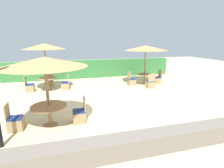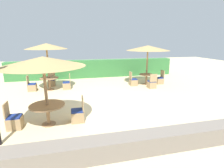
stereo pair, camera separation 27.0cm
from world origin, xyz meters
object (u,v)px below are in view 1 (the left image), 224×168
object	(u,v)px
patio_chair_back_right_east	(157,80)
parasol_front_left	(44,62)
round_table_back_right	(144,76)
round_table_front_left	(49,109)
patio_chair_front_left_west	(15,123)
patio_chair_back_left_west	(30,87)
parasol_back_left	(44,47)
patio_chair_back_right_west	(131,81)
patio_chair_back_left_north	(49,82)
round_table_back_left	(47,81)
patio_chair_back_right_south	(150,84)
patio_chair_back_left_east	(65,85)
parasol_back_right	(146,48)
patio_chair_front_left_east	(80,115)

from	to	relation	value
patio_chair_back_right_east	parasol_front_left	xyz separation A→B (m)	(-6.73, -4.51, 1.97)
round_table_back_right	round_table_front_left	distance (m)	7.35
patio_chair_front_left_west	patio_chair_back_left_west	bearing A→B (deg)	-176.09
patio_chair_front_left_west	parasol_back_left	bearing A→B (deg)	171.71
patio_chair_back_right_west	patio_chair_back_right_east	distance (m)	1.92
patio_chair_back_left_west	patio_chair_back_left_north	size ratio (longest dim) A/B	1.00
patio_chair_back_right_east	round_table_back_left	bearing A→B (deg)	88.85
parasol_front_left	round_table_front_left	distance (m)	1.63
patio_chair_back_right_east	patio_chair_back_right_south	xyz separation A→B (m)	(-1.01, -0.90, 0.00)
parasol_back_left	patio_chair_back_left_east	xyz separation A→B (m)	(0.99, -0.03, -2.30)
round_table_back_right	patio_chair_back_left_north	world-z (taller)	patio_chair_back_left_north
parasol_back_left	patio_chair_back_right_south	bearing A→B (deg)	-9.69
parasol_back_right	parasol_front_left	world-z (taller)	parasol_back_right
parasol_back_right	patio_chair_front_left_east	world-z (taller)	parasol_back_right
round_table_back_left	parasol_front_left	bearing A→B (deg)	-85.01
patio_chair_back_right_west	parasol_back_left	xyz separation A→B (m)	(-5.22, 0.16, 2.30)
parasol_back_right	patio_chair_back_right_east	world-z (taller)	parasol_back_right
patio_chair_back_right_south	round_table_front_left	xyz separation A→B (m)	(-5.72, -3.61, 0.34)
patio_chair_back_right_south	round_table_front_left	distance (m)	6.77
parasol_back_right	parasol_back_left	xyz separation A→B (m)	(-6.18, 0.10, 0.15)
patio_chair_back_left_north	round_table_front_left	size ratio (longest dim) A/B	0.78
round_table_back_right	parasol_front_left	world-z (taller)	parasol_front_left
patio_chair_back_right_south	round_table_back_left	distance (m)	6.22
parasol_front_left	round_table_back_left	bearing A→B (deg)	94.99
patio_chair_back_right_south	patio_chair_back_left_west	distance (m)	7.21
patio_chair_back_right_west	patio_chair_back_right_east	xyz separation A→B (m)	(1.92, 0.01, 0.00)
patio_chair_back_left_west	patio_chair_back_left_east	distance (m)	2.00
parasol_back_right	patio_chair_back_left_east	xyz separation A→B (m)	(-5.18, 0.07, -2.15)
patio_chair_back_left_east	round_table_front_left	xyz separation A→B (m)	(-0.59, -4.62, 0.34)
patio_chair_back_left_west	patio_chair_front_left_east	bearing A→B (deg)	27.55
patio_chair_back_left_east	patio_chair_front_left_east	world-z (taller)	same
parasol_front_left	patio_chair_back_right_east	bearing A→B (deg)	33.81
round_table_back_left	patio_chair_back_left_north	bearing A→B (deg)	88.91
round_table_back_left	patio_chair_back_left_west	xyz separation A→B (m)	(-1.00, 0.03, -0.33)
round_table_back_right	parasol_front_left	size ratio (longest dim) A/B	0.35
round_table_back_left	parasol_back_right	bearing A→B (deg)	-0.97
parasol_back_right	patio_chair_back_right_west	xyz separation A→B (m)	(-0.95, -0.05, -2.15)
patio_chair_back_right_east	round_table_front_left	size ratio (longest dim) A/B	0.78
patio_chair_back_left_west	patio_chair_back_left_north	distance (m)	1.40
patio_chair_back_right_west	patio_chair_back_left_north	bearing A→B (deg)	-102.39
parasol_back_right	parasol_back_left	bearing A→B (deg)	179.03
patio_chair_back_left_west	patio_chair_front_left_west	distance (m)	4.71
patio_chair_front_left_west	patio_chair_back_right_east	bearing A→B (deg)	120.12
patio_chair_back_right_east	round_table_back_left	size ratio (longest dim) A/B	0.87
round_table_back_left	patio_chair_back_left_east	xyz separation A→B (m)	(0.99, -0.03, -0.33)
patio_chair_back_left_north	patio_chair_front_left_east	bearing A→B (deg)	104.10
patio_chair_front_left_west	patio_chair_front_left_east	world-z (taller)	same
round_table_back_right	parasol_back_left	world-z (taller)	parasol_back_left
patio_chair_back_right_south	round_table_back_left	bearing A→B (deg)	170.31
round_table_front_left	patio_chair_back_right_east	bearing A→B (deg)	33.81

